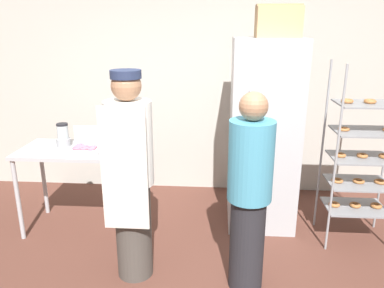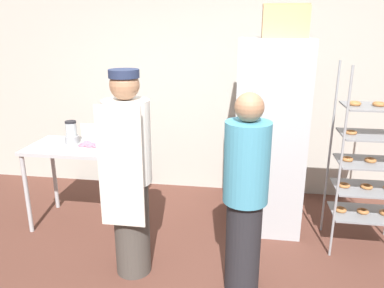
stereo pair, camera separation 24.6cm
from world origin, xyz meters
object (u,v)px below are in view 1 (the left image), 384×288
(refrigerator, at_px, (263,135))
(person_baker, at_px, (131,176))
(person_customer, at_px, (249,194))
(cardboard_storage_box, at_px, (278,22))
(baking_rack, at_px, (362,158))
(blender_pitcher, at_px, (63,136))
(donut_box, at_px, (86,148))

(refrigerator, bearing_deg, person_baker, -138.39)
(refrigerator, bearing_deg, person_customer, -101.14)
(refrigerator, relative_size, cardboard_storage_box, 4.65)
(baking_rack, height_order, cardboard_storage_box, cardboard_storage_box)
(refrigerator, relative_size, blender_pitcher, 8.28)
(baking_rack, bearing_deg, cardboard_storage_box, 160.69)
(baking_rack, bearing_deg, donut_box, -178.03)
(donut_box, bearing_deg, baking_rack, 1.97)
(donut_box, bearing_deg, refrigerator, 12.64)
(blender_pitcher, relative_size, person_baker, 0.14)
(donut_box, height_order, person_baker, person_baker)
(donut_box, bearing_deg, person_customer, -25.20)
(donut_box, xyz_separation_m, cardboard_storage_box, (1.84, 0.39, 1.18))
(person_baker, distance_m, person_customer, 0.96)
(refrigerator, relative_size, person_baker, 1.12)
(person_baker, bearing_deg, refrigerator, 41.61)
(blender_pitcher, xyz_separation_m, cardboard_storage_box, (2.14, 0.19, 1.13))
(refrigerator, xyz_separation_m, donut_box, (-1.77, -0.40, -0.05))
(donut_box, relative_size, person_baker, 0.17)
(cardboard_storage_box, bearing_deg, person_baker, -140.39)
(baking_rack, bearing_deg, person_baker, -160.56)
(refrigerator, xyz_separation_m, cardboard_storage_box, (0.07, -0.01, 1.13))
(baking_rack, height_order, donut_box, baking_rack)
(baking_rack, xyz_separation_m, cardboard_storage_box, (-0.84, 0.29, 1.25))
(refrigerator, height_order, donut_box, refrigerator)
(baking_rack, distance_m, person_baker, 2.21)
(baking_rack, xyz_separation_m, blender_pitcher, (-2.98, 0.11, 0.12))
(donut_box, distance_m, person_customer, 1.71)
(donut_box, distance_m, person_baker, 0.88)
(refrigerator, relative_size, donut_box, 6.77)
(person_baker, bearing_deg, donut_box, 132.88)
(person_baker, relative_size, person_customer, 1.08)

